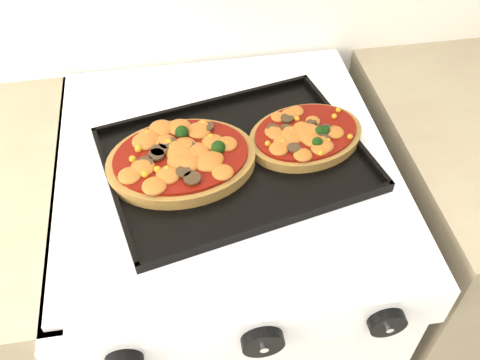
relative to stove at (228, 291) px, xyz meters
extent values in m
cube|color=white|center=(0.00, 0.00, 0.00)|extent=(0.60, 0.60, 0.91)
cube|color=white|center=(0.00, -0.31, 0.40)|extent=(0.60, 0.02, 0.09)
cylinder|color=black|center=(0.01, -0.33, 0.40)|extent=(0.06, 0.02, 0.06)
cylinder|color=black|center=(0.19, -0.33, 0.40)|extent=(0.06, 0.02, 0.06)
cube|color=black|center=(0.02, -0.02, 0.47)|extent=(0.50, 0.41, 0.02)
camera|label=1|loc=(-0.08, -0.68, 1.12)|focal=40.00mm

